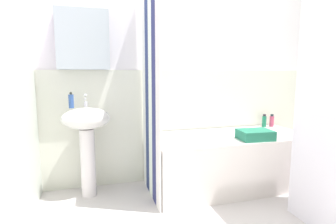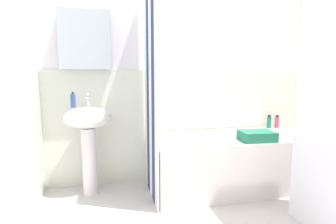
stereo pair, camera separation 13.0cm
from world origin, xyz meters
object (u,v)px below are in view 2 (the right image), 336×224
at_px(soap_dispenser, 73,100).
at_px(bathtub, 231,162).
at_px(sink, 88,131).
at_px(conditioner_bottle, 269,122).
at_px(body_wash_bottle, 277,122).
at_px(towel_folded, 257,136).

distance_m(soap_dispenser, bathtub, 1.66).
height_order(sink, soap_dispenser, soap_dispenser).
height_order(bathtub, conditioner_bottle, conditioner_bottle).
bearing_deg(body_wash_bottle, soap_dispenser, -177.68).
distance_m(sink, soap_dispenser, 0.32).
bearing_deg(bathtub, towel_folded, -56.90).
xyz_separation_m(bathtub, body_wash_bottle, (0.71, 0.27, 0.34)).
distance_m(conditioner_bottle, towel_folded, 0.69).
xyz_separation_m(sink, body_wash_bottle, (2.10, 0.10, -0.02)).
relative_size(sink, bathtub, 0.53).
relative_size(bathtub, towel_folded, 5.19).
bearing_deg(sink, conditioner_bottle, 3.25).
bearing_deg(soap_dispenser, body_wash_bottle, 2.32).
xyz_separation_m(body_wash_bottle, conditioner_bottle, (-0.10, 0.01, 0.00)).
bearing_deg(bathtub, body_wash_bottle, 20.99).
distance_m(bathtub, conditioner_bottle, 0.75).
relative_size(soap_dispenser, conditioner_bottle, 0.99).
distance_m(soap_dispenser, towel_folded, 1.75).
bearing_deg(bathtub, soap_dispenser, 173.24).
bearing_deg(soap_dispenser, bathtub, -6.76).
relative_size(body_wash_bottle, conditioner_bottle, 0.99).
relative_size(bathtub, body_wash_bottle, 10.91).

